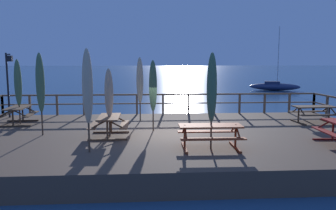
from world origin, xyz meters
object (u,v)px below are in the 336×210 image
Objects in this scene: patio_umbrella_short_front at (140,81)px; lamp_post_hooked at (9,75)px; picnic_table_front_right at (18,112)px; picnic_table_mid_right at (109,122)px; picnic_table_mid_left at (210,131)px; sailboat_distant at (274,86)px; picnic_table_front_left at (314,111)px; patio_umbrella_tall_front at (153,86)px; patio_umbrella_tall_mid_right at (18,83)px; patio_umbrella_short_mid at (109,94)px; patio_umbrella_short_back at (88,87)px; patio_umbrella_tall_back_right at (212,88)px; patio_umbrella_tall_back_left at (40,83)px.

patio_umbrella_short_front is 6.56m from lamp_post_hooked.
picnic_table_front_right and picnic_table_mid_right have the same top height.
picnic_table_mid_left is 32.90m from sailboat_distant.
picnic_table_front_left is 1.11× the size of picnic_table_mid_right.
sailboat_distant is at bearing 59.98° from patio_umbrella_tall_front.
patio_umbrella_tall_mid_right is at bearing -58.01° from lamp_post_hooked.
lamp_post_hooked is (-5.32, 4.54, 1.56)m from picnic_table_mid_right.
picnic_table_front_left is 0.65× the size of patio_umbrella_tall_mid_right.
patio_umbrella_tall_mid_right is (0.08, 0.02, 1.28)m from picnic_table_front_right.
patio_umbrella_short_mid is 1.89m from patio_umbrella_tall_front.
patio_umbrella_short_front is 0.39× the size of sailboat_distant.
picnic_table_mid_right is 0.53× the size of patio_umbrella_short_back.
sailboat_distant reaches higher than patio_umbrella_short_mid.
patio_umbrella_short_mid reaches higher than picnic_table_mid_right.
patio_umbrella_short_mid is (0.01, 0.01, 1.06)m from picnic_table_mid_right.
patio_umbrella_tall_back_right is 5.75m from patio_umbrella_short_front.
picnic_table_mid_right is 5.30m from patio_umbrella_tall_mid_right.
patio_umbrella_short_back reaches higher than patio_umbrella_tall_front.
patio_umbrella_tall_mid_right reaches higher than picnic_table_front_left.
patio_umbrella_tall_mid_right is at bearing 11.91° from picnic_table_front_right.
patio_umbrella_short_mid is 32.81m from sailboat_distant.
patio_umbrella_tall_back_left reaches higher than patio_umbrella_short_front.
patio_umbrella_short_mid is at bearing -108.65° from patio_umbrella_short_front.
patio_umbrella_short_back is at bearing -177.95° from patio_umbrella_tall_back_right.
picnic_table_mid_left is 0.65× the size of patio_umbrella_tall_back_left.
picnic_table_front_right is at bearing 162.27° from patio_umbrella_tall_front.
lamp_post_hooked is (-6.98, 3.62, 0.31)m from patio_umbrella_tall_front.
sailboat_distant is (17.22, 27.88, -0.77)m from picnic_table_mid_right.
patio_umbrella_short_back is (-9.40, -4.43, 1.46)m from picnic_table_front_left.
picnic_table_mid_right is at bearing 79.92° from patio_umbrella_short_back.
patio_umbrella_short_mid is at bearing -40.36° from lamp_post_hooked.
patio_umbrella_tall_mid_right is (-13.29, 0.61, 1.28)m from picnic_table_front_left.
lamp_post_hooked reaches higher than picnic_table_front_right.
picnic_table_front_right is 33.05m from sailboat_distant.
patio_umbrella_tall_front is at bearing -76.44° from patio_umbrella_short_front.
patio_umbrella_tall_back_right is at bearing -30.87° from patio_umbrella_short_mid.
lamp_post_hooked is at bearing 168.41° from patio_umbrella_short_front.
patio_umbrella_short_front reaches higher than picnic_table_mid_left.
picnic_table_mid_left is at bearing -66.00° from patio_umbrella_short_front.
picnic_table_front_left is 13.38m from picnic_table_front_right.
lamp_post_hooked is (-8.75, 6.57, 0.17)m from patio_umbrella_tall_back_right.
picnic_table_mid_left is 1.39m from patio_umbrella_tall_back_right.
patio_umbrella_tall_back_left is 0.97× the size of lamp_post_hooked.
picnic_table_mid_right is at bearing 149.36° from patio_umbrella_tall_back_right.
picnic_table_mid_right is at bearing -165.94° from picnic_table_front_left.
picnic_table_front_right is at bearing 147.89° from patio_umbrella_tall_back_right.
patio_umbrella_short_back is at bearing -53.66° from lamp_post_hooked.
patio_umbrella_short_front is 29.53m from sailboat_distant.
picnic_table_mid_right is 0.54× the size of patio_umbrella_tall_back_left.
picnic_table_mid_left is 0.26× the size of sailboat_distant.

